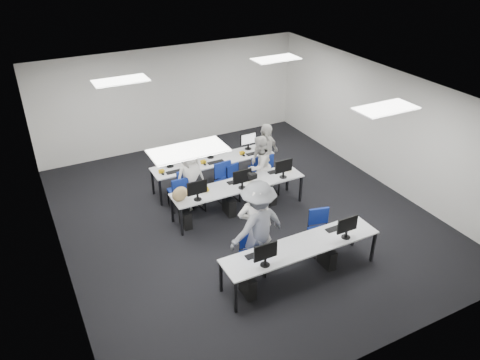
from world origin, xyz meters
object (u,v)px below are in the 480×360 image
chair_1 (320,239)px  student_0 (255,227)px  chair_7 (258,176)px  student_3 (265,156)px  desk_mid (239,186)px  student_1 (259,166)px  chair_2 (191,198)px  chair_6 (228,182)px  chair_4 (268,182)px  student_2 (190,177)px  chair_3 (227,189)px  photographer (258,225)px  chair_0 (252,262)px  chair_5 (179,198)px  desk_front (301,247)px

chair_1 → student_0: student_0 is taller
chair_7 → student_0: student_0 is taller
chair_7 → student_3: 0.60m
desk_mid → chair_7: 1.37m
student_1 → desk_mid: bearing=8.2°
chair_2 → chair_6: (1.15, 0.37, -0.05)m
chair_4 → chair_6: size_ratio=1.14×
chair_4 → student_2: 2.04m
chair_3 → chair_7: bearing=10.9°
photographer → student_0: bearing=-6.9°
student_3 → chair_0: bearing=-146.9°
chair_5 → photographer: bearing=-75.1°
desk_mid → student_1: size_ratio=2.06×
chair_1 → chair_2: bearing=136.8°
desk_front → chair_6: size_ratio=3.84×
student_0 → student_3: (1.77, 2.67, -0.05)m
chair_4 → chair_6: chair_4 is taller
chair_4 → student_1: (-0.22, 0.06, 0.48)m
chair_5 → desk_front: bearing=-69.1°
chair_6 → photographer: 3.02m
chair_0 → chair_7: size_ratio=0.93×
chair_1 → chair_5: chair_1 is taller
desk_front → student_2: size_ratio=2.05×
student_3 → photographer: 3.17m
chair_1 → student_2: bearing=134.1°
chair_6 → student_0: student_0 is taller
chair_0 → chair_4: size_ratio=0.90×
desk_mid → chair_2: size_ratio=3.24×
chair_1 → chair_4: (0.24, 2.58, 0.01)m
chair_7 → chair_5: bearing=-160.6°
chair_4 → chair_1: bearing=-87.1°
chair_2 → student_2: (0.07, 0.19, 0.47)m
desk_mid → chair_1: bearing=-69.1°
photographer → chair_2: bearing=-89.9°
student_0 → chair_5: bearing=-56.9°
student_2 → desk_front: bearing=-88.8°
chair_2 → chair_5: 0.33m
chair_3 → student_2: size_ratio=0.62×
chair_7 → student_2: 1.96m
chair_1 → chair_6: bearing=115.1°
student_1 → student_3: 0.41m
desk_mid → student_3: student_3 is taller
desk_mid → chair_7: chair_7 is taller
chair_2 → chair_6: chair_2 is taller
chair_3 → chair_5: size_ratio=1.11×
chair_2 → chair_4: chair_2 is taller
chair_0 → student_2: size_ratio=0.54×
chair_3 → chair_4: (1.08, -0.11, -0.01)m
desk_front → student_3: size_ratio=1.85×
desk_front → chair_4: chair_4 is taller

